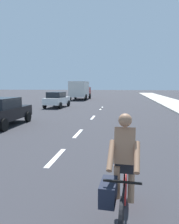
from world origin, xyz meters
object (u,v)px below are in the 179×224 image
Objects in this scene: parked_car_black at (2,111)px; delivery_truck at (80,90)px; cyclist at (121,174)px; parked_car_white at (57,99)px.

delivery_truck is at bearing 89.35° from parked_car_black.
delivery_truck reaches higher than cyclist.
parked_car_white is at bearing -90.26° from delivery_truck.
parked_car_black is 10.19m from parked_car_white.
cyclist is 10.14m from parked_car_black.
parked_car_white is 12.09m from delivery_truck.
parked_car_white is at bearing 89.32° from parked_car_black.
delivery_truck is at bearing 93.17° from parked_car_white.
cyclist is at bearing -77.76° from delivery_truck.
cyclist is at bearing -66.44° from parked_car_white.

